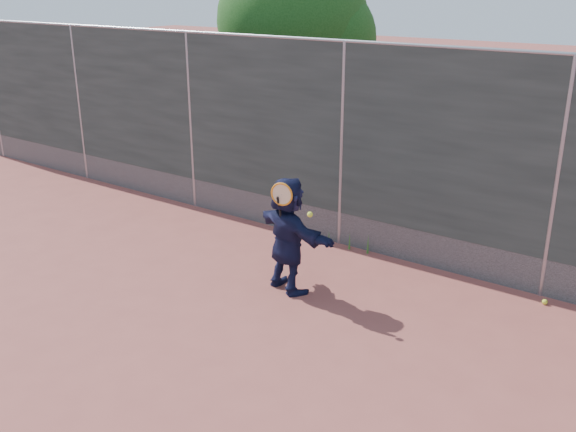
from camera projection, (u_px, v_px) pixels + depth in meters
The scene contains 7 objects.
ground at pixel (176, 340), 7.16m from camera, with size 80.00×80.00×0.00m, color #9E4C42.
player at pixel (288, 235), 8.10m from camera, with size 1.41×0.45×1.52m, color #161A3C.
ball_ground at pixel (545, 302), 7.94m from camera, with size 0.07×0.07×0.07m, color #D5E332.
fence at pixel (342, 142), 9.29m from camera, with size 20.00×0.06×3.03m.
swing_action at pixel (284, 198), 7.70m from camera, with size 0.61×0.15×0.51m.
tree_left at pixel (300, 26), 12.71m from camera, with size 3.15×3.00×4.53m.
weed_clump at pixel (352, 241), 9.54m from camera, with size 0.68×0.07×0.30m.
Camera 1 is at (4.65, -4.36, 3.76)m, focal length 40.00 mm.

